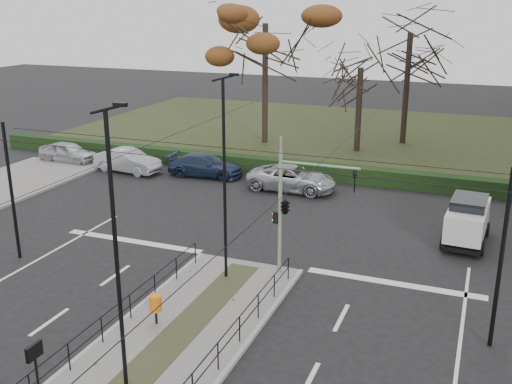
% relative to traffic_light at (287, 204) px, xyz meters
% --- Properties ---
extents(ground, '(140.00, 140.00, 0.00)m').
position_rel_traffic_light_xyz_m(ground, '(-1.79, -4.50, -3.07)').
color(ground, black).
rests_on(ground, ground).
extents(median_island, '(4.40, 15.00, 0.14)m').
position_rel_traffic_light_xyz_m(median_island, '(-1.79, -7.00, -3.00)').
color(median_island, slate).
rests_on(median_island, ground).
extents(park, '(38.00, 26.00, 0.10)m').
position_rel_traffic_light_xyz_m(park, '(-7.79, 27.50, -3.02)').
color(park, '#272F17').
rests_on(park, ground).
extents(hedge, '(38.00, 1.00, 1.00)m').
position_rel_traffic_light_xyz_m(hedge, '(-7.79, 14.10, -2.57)').
color(hedge, black).
rests_on(hedge, ground).
extents(median_railing, '(4.14, 13.24, 0.92)m').
position_rel_traffic_light_xyz_m(median_railing, '(-1.79, -7.10, -2.09)').
color(median_railing, black).
rests_on(median_railing, median_island).
extents(catenary, '(20.00, 34.00, 6.00)m').
position_rel_traffic_light_xyz_m(catenary, '(-1.79, -2.88, 0.36)').
color(catenary, black).
rests_on(catenary, ground).
extents(traffic_light, '(3.42, 1.96, 5.03)m').
position_rel_traffic_light_xyz_m(traffic_light, '(0.00, 0.00, 0.00)').
color(traffic_light, gray).
rests_on(traffic_light, median_island).
extents(litter_bin, '(0.41, 0.41, 1.06)m').
position_rel_traffic_light_xyz_m(litter_bin, '(-2.84, -5.43, -2.17)').
color(litter_bin, black).
rests_on(litter_bin, median_island).
extents(info_panel, '(0.12, 0.55, 2.10)m').
position_rel_traffic_light_xyz_m(info_panel, '(-3.30, -10.64, -1.28)').
color(info_panel, black).
rests_on(info_panel, median_island).
extents(streetlamp_median_near, '(0.68, 0.14, 8.15)m').
position_rel_traffic_light_xyz_m(streetlamp_median_near, '(-1.85, -8.77, 1.22)').
color(streetlamp_median_near, black).
rests_on(streetlamp_median_near, median_island).
extents(streetlamp_median_far, '(0.67, 0.14, 8.06)m').
position_rel_traffic_light_xyz_m(streetlamp_median_far, '(-2.10, -1.22, 1.17)').
color(streetlamp_median_far, black).
rests_on(streetlamp_median_far, median_island).
extents(parked_car_first, '(4.25, 1.82, 1.43)m').
position_rel_traffic_light_xyz_m(parked_car_first, '(-19.84, 11.65, -2.35)').
color(parked_car_first, '#A9ABB0').
rests_on(parked_car_first, ground).
extents(parked_car_second, '(4.71, 2.05, 1.51)m').
position_rel_traffic_light_xyz_m(parked_car_second, '(-14.61, 11.04, -2.31)').
color(parked_car_second, '#A9ABB0').
rests_on(parked_car_second, ground).
extents(parked_car_third, '(4.95, 2.32, 1.40)m').
position_rel_traffic_light_xyz_m(parked_car_third, '(-9.49, 12.01, -2.37)').
color(parked_car_third, '#1E2B47').
rests_on(parked_car_third, ground).
extents(parked_car_fourth, '(5.24, 2.45, 1.45)m').
position_rel_traffic_light_xyz_m(parked_car_fourth, '(-3.42, 11.15, -2.34)').
color(parked_car_fourth, '#A9ABB0').
rests_on(parked_car_fourth, ground).
extents(white_van, '(2.05, 4.03, 2.17)m').
position_rel_traffic_light_xyz_m(white_van, '(6.59, 6.39, -1.92)').
color(white_van, silver).
rests_on(white_van, ground).
extents(rust_tree, '(9.99, 9.99, 11.86)m').
position_rel_traffic_light_xyz_m(rust_tree, '(-9.21, 22.07, 6.05)').
color(rust_tree, black).
rests_on(rust_tree, park).
extents(bare_tree_center, '(7.72, 7.72, 11.11)m').
position_rel_traffic_light_xyz_m(bare_tree_center, '(0.91, 25.80, 4.79)').
color(bare_tree_center, black).
rests_on(bare_tree_center, park).
extents(bare_tree_near, '(5.35, 5.35, 8.04)m').
position_rel_traffic_light_xyz_m(bare_tree_near, '(-1.90, 22.03, 2.63)').
color(bare_tree_near, black).
rests_on(bare_tree_near, park).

